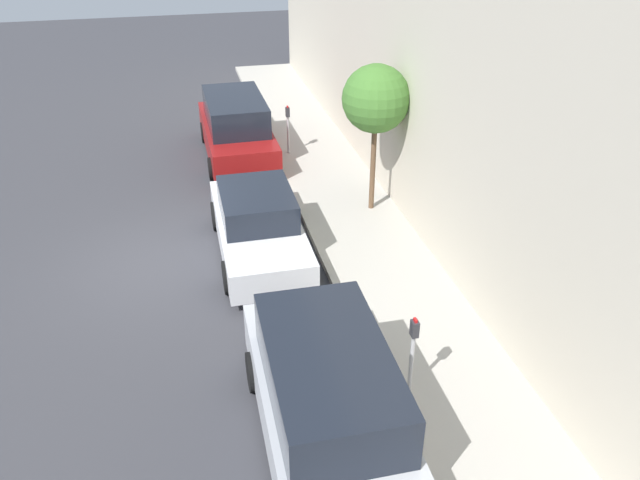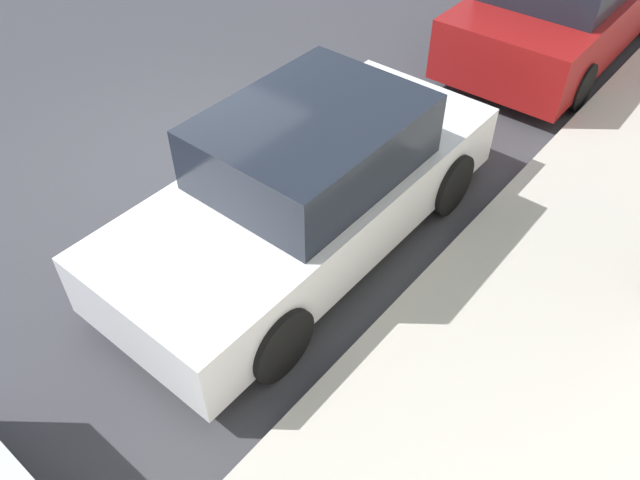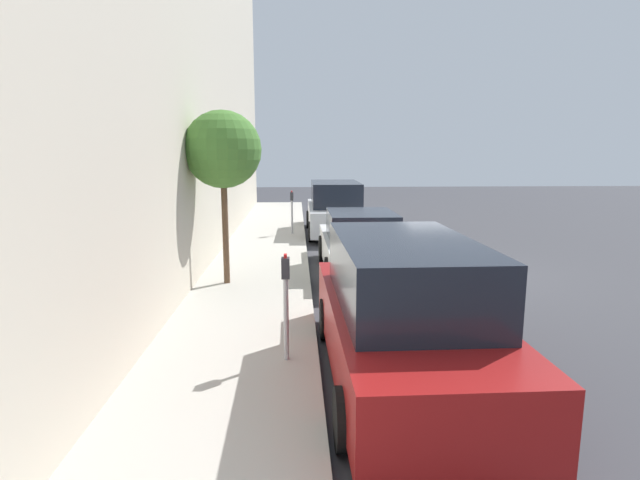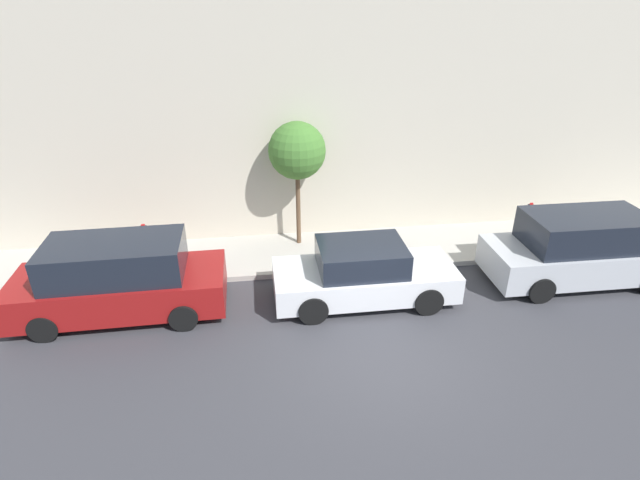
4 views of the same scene
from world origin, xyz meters
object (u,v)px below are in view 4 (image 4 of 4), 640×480
parked_minivan_nearest (581,249)px  parked_sedan_second (363,274)px  street_tree (297,151)px  parking_meter_far (146,244)px  parked_minivan_third (119,280)px  parking_meter_near (528,222)px

parked_minivan_nearest → parked_sedan_second: bearing=91.6°
parked_minivan_nearest → street_tree: 8.07m
parked_minivan_nearest → parking_meter_far: parked_minivan_nearest is taller
parking_meter_far → parked_sedan_second: bearing=-107.5°
parking_meter_far → street_tree: 4.79m
parked_minivan_third → street_tree: bearing=-57.4°
parked_sedan_second → parked_minivan_third: 5.87m
parked_sedan_second → parking_meter_far: 5.75m
parking_meter_far → street_tree: bearing=-71.6°
parked_minivan_nearest → parking_meter_near: parked_minivan_nearest is taller
parked_minivan_nearest → parking_meter_far: (1.56, 11.37, 0.14)m
parked_sedan_second → parking_meter_near: parking_meter_near is taller
parking_meter_far → street_tree: street_tree is taller
street_tree → parked_minivan_nearest: bearing=-112.2°
parked_sedan_second → street_tree: bearing=23.0°
parked_minivan_third → street_tree: (2.91, -4.54, 2.09)m
street_tree → parked_sedan_second: bearing=-157.0°
parking_meter_near → street_tree: street_tree is taller
parked_minivan_third → parking_meter_far: parked_minivan_third is taller
parked_sedan_second → parking_meter_near: size_ratio=3.01×
parked_sedan_second → parking_meter_near: (1.73, -5.21, 0.34)m
parking_meter_near → parking_meter_far: 10.68m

